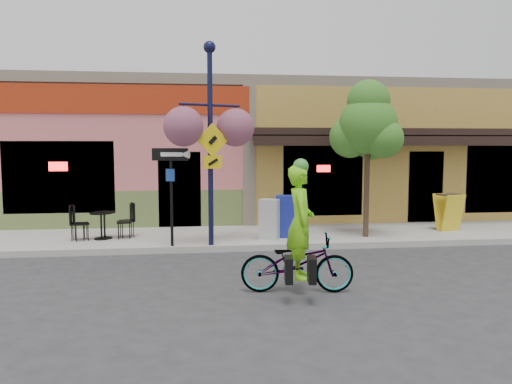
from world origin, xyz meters
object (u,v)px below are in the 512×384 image
Objects in this scene: cyclist_rider at (300,237)px; newspaper_box_blue at (285,216)px; one_way_sign at (172,197)px; newspaper_box_grey at (269,219)px; building at (264,152)px; lamp_post at (210,145)px; bicycle at (297,263)px; street_tree at (367,158)px.

cyclist_rider reaches higher than newspaper_box_blue.
one_way_sign reaches higher than newspaper_box_grey.
newspaper_box_blue is (2.82, 0.80, -0.60)m from one_way_sign.
newspaper_box_grey is at bearing 6.17° from cyclist_rider.
building is 7.59m from one_way_sign.
newspaper_box_blue is (-0.30, -6.05, -1.57)m from building.
building reaches higher than newspaper_box_grey.
newspaper_box_grey is (0.10, 4.04, -0.30)m from cyclist_rider.
building reaches higher than one_way_sign.
lamp_post is (-1.37, 3.47, 1.55)m from cyclist_rider.
newspaper_box_blue is (0.60, 4.26, 0.18)m from bicycle.
lamp_post reaches higher than one_way_sign.
newspaper_box_blue is at bearing -92.81° from building.
lamp_post is at bearing -171.51° from street_tree.
lamp_post reaches higher than newspaper_box_blue.
newspaper_box_grey is (2.38, 0.58, -0.64)m from one_way_sign.
street_tree reaches higher than bicycle.
newspaper_box_blue is at bearing 34.86° from one_way_sign.
bicycle is at bearing -86.49° from newspaper_box_blue.
street_tree reaches higher than one_way_sign.
street_tree is at bearing 5.82° from newspaper_box_blue.
lamp_post is (-2.21, -6.85, 0.25)m from building.
lamp_post is 4.03m from street_tree.
one_way_sign is at bearing -143.05° from newspaper_box_grey.
newspaper_box_blue is 1.07× the size of newspaper_box_grey.
newspaper_box_blue is at bearing 49.67° from newspaper_box_grey.
bicycle is 4.31m from newspaper_box_blue.
street_tree is at bearing -13.19° from lamp_post.
bicycle is 1.00× the size of cyclist_rider.
newspaper_box_blue is 0.26× the size of street_tree.
bicycle is 4.05m from newspaper_box_grey.
lamp_post is 2.07× the size of one_way_sign.
lamp_post is 4.42× the size of newspaper_box_blue.
cyclist_rider is 0.84× the size of one_way_sign.
newspaper_box_blue is 0.50m from newspaper_box_grey.
cyclist_rider is 4.04m from lamp_post.
newspaper_box_blue is 2.54m from street_tree.
street_tree reaches higher than cyclist_rider.
one_way_sign is 2.13× the size of newspaper_box_blue.
building is 7.20m from lamp_post.
newspaper_box_grey is (-0.44, -0.22, -0.03)m from newspaper_box_blue.
lamp_post reaches higher than street_tree.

